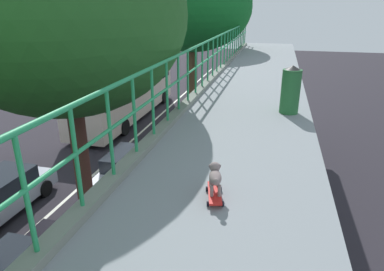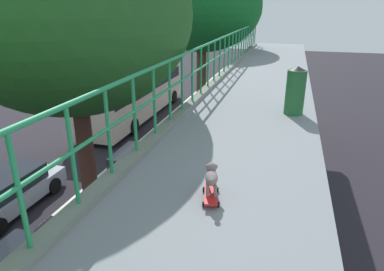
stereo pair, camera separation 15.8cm
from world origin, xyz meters
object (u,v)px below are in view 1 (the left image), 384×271
Objects in this scene: car_white_fifth at (130,168)px; toy_skateboard at (215,193)px; litter_bin at (291,89)px; city_bus at (126,90)px; small_dog at (215,175)px.

car_white_fifth is 8.62× the size of toy_skateboard.
city_bus is at bearing 125.88° from litter_bin.
city_bus is (-3.89, 8.38, 1.19)m from car_white_fifth.
toy_skateboard is at bearing -103.44° from litter_bin.
litter_bin is (0.84, 3.46, 0.22)m from small_dog.
car_white_fifth is at bearing -65.10° from city_bus.
litter_bin reaches higher than car_white_fifth.
small_dog is 3.56m from litter_bin.
litter_bin is at bearing 76.56° from toy_skateboard.
litter_bin is at bearing 76.28° from small_dog.
toy_skateboard is 0.20m from small_dog.
small_dog is (5.14, -8.73, 4.72)m from car_white_fifth.
litter_bin is (0.84, 3.50, 0.41)m from toy_skateboard.
car_white_fifth is 4.61× the size of litter_bin.
city_bus is at bearing 117.78° from toy_skateboard.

